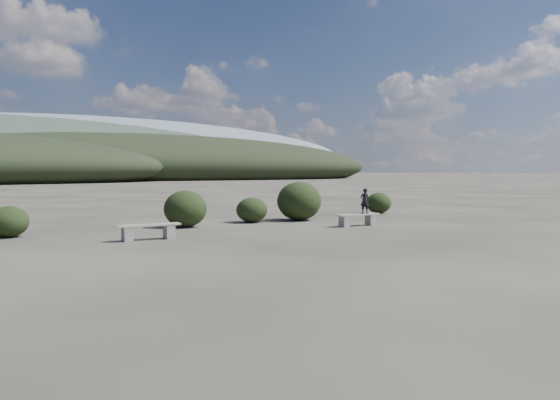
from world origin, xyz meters
TOP-DOWN VIEW (x-y plane):
  - ground at (0.00, 0.00)m, footprint 1200.00×1200.00m
  - bench_left at (-2.82, 5.81)m, footprint 1.73×0.40m
  - bench_right at (4.34, 5.57)m, footprint 1.68×0.43m
  - seated_person at (4.64, 5.56)m, footprint 0.36×0.29m
  - shrub_a at (-5.87, 8.55)m, footprint 1.08×1.08m
  - shrub_b at (-0.63, 8.44)m, footprint 1.42×1.42m
  - shrub_c at (2.05, 8.68)m, footprint 1.13×1.13m
  - shrub_d at (3.96, 8.43)m, footprint 1.66×1.66m
  - shrub_e at (8.84, 9.32)m, footprint 1.10×1.10m

SIDE VIEW (x-z plane):
  - ground at x=0.00m, z-range 0.00..0.00m
  - bench_right at x=4.34m, z-range 0.04..0.46m
  - bench_left at x=-2.82m, z-range 0.05..0.48m
  - shrub_a at x=-5.87m, z-range 0.00..0.88m
  - shrub_c at x=2.05m, z-range 0.00..0.90m
  - shrub_e at x=8.84m, z-range 0.00..0.92m
  - shrub_b at x=-0.63m, z-range 0.00..1.21m
  - shrub_d at x=3.96m, z-range 0.00..1.46m
  - seated_person at x=4.64m, z-range 0.42..1.27m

